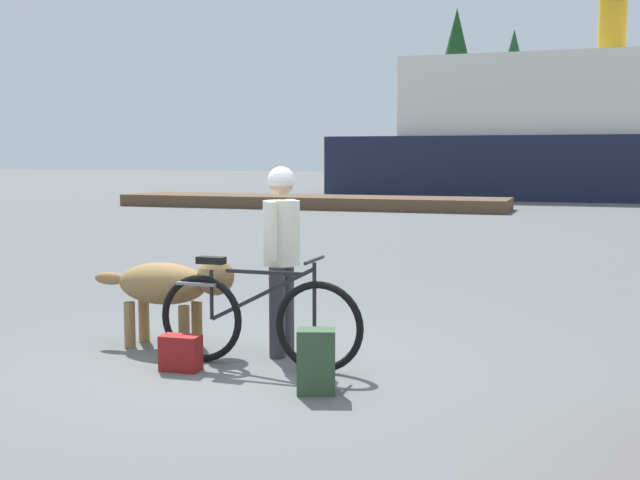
# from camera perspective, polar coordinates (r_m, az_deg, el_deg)

# --- Properties ---
(ground_plane) EXTENTS (160.00, 160.00, 0.00)m
(ground_plane) POSITION_cam_1_polar(r_m,az_deg,el_deg) (6.78, -5.12, -8.86)
(ground_plane) COLOR #595B5B
(bicycle) EXTENTS (1.80, 0.44, 0.93)m
(bicycle) POSITION_cam_1_polar(r_m,az_deg,el_deg) (6.62, -4.52, -5.67)
(bicycle) COLOR black
(bicycle) RESTS_ON ground_plane
(person_cyclist) EXTENTS (0.32, 0.53, 1.65)m
(person_cyclist) POSITION_cam_1_polar(r_m,az_deg,el_deg) (6.91, -2.77, -0.25)
(person_cyclist) COLOR #333338
(person_cyclist) RESTS_ON ground_plane
(dog) EXTENTS (1.41, 0.45, 0.84)m
(dog) POSITION_cam_1_polar(r_m,az_deg,el_deg) (7.35, -10.63, -3.22)
(dog) COLOR olive
(dog) RESTS_ON ground_plane
(backpack) EXTENTS (0.33, 0.28, 0.48)m
(backpack) POSITION_cam_1_polar(r_m,az_deg,el_deg) (5.91, -0.28, -8.68)
(backpack) COLOR #334C33
(backpack) RESTS_ON ground_plane
(handbag_pannier) EXTENTS (0.33, 0.20, 0.29)m
(handbag_pannier) POSITION_cam_1_polar(r_m,az_deg,el_deg) (6.64, -9.95, -7.97)
(handbag_pannier) COLOR maroon
(handbag_pannier) RESTS_ON ground_plane
(dock_pier) EXTENTS (13.20, 2.47, 0.40)m
(dock_pier) POSITION_cam_1_polar(r_m,az_deg,el_deg) (26.86, -0.73, 2.75)
(dock_pier) COLOR brown
(dock_pier) RESTS_ON ground_plane
(pine_tree_far_left) EXTENTS (4.32, 4.32, 11.73)m
(pine_tree_far_left) POSITION_cam_1_polar(r_m,az_deg,el_deg) (56.29, 9.71, 11.67)
(pine_tree_far_left) COLOR #4C331E
(pine_tree_far_left) RESTS_ON ground_plane
(pine_tree_center) EXTENTS (3.37, 3.37, 9.94)m
(pine_tree_center) POSITION_cam_1_polar(r_m,az_deg,el_deg) (54.60, 13.67, 10.99)
(pine_tree_center) COLOR #4C331E
(pine_tree_center) RESTS_ON ground_plane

